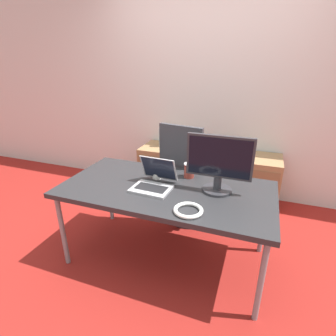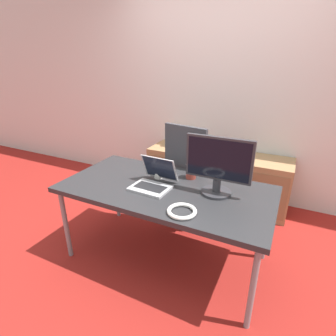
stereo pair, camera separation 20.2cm
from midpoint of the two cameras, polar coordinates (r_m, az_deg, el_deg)
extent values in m
plane|color=maroon|center=(2.51, -2.80, -18.71)|extent=(14.00, 14.00, 0.00)
cube|color=silver|center=(3.31, 7.10, 16.29)|extent=(10.00, 0.05, 2.60)
cube|color=#28282B|center=(2.12, -3.14, -4.72)|extent=(1.69, 0.85, 0.04)
cylinder|color=gray|center=(2.44, -24.26, -12.45)|extent=(0.04, 0.04, 0.66)
cylinder|color=gray|center=(1.90, 16.49, -22.80)|extent=(0.04, 0.04, 0.66)
cylinder|color=gray|center=(2.92, -14.51, -5.16)|extent=(0.04, 0.04, 0.66)
cylinder|color=gray|center=(2.48, 17.95, -10.95)|extent=(0.04, 0.04, 0.66)
cylinder|color=#232326|center=(3.04, 2.80, -9.94)|extent=(0.56, 0.56, 0.04)
cylinder|color=gray|center=(2.93, 2.88, -6.12)|extent=(0.05, 0.05, 0.43)
cube|color=#38383D|center=(2.83, 2.96, -2.33)|extent=(0.56, 0.56, 0.07)
cube|color=#38383D|center=(2.49, 0.37, 2.49)|extent=(0.44, 0.12, 0.60)
cube|color=#99754C|center=(3.46, -2.90, -0.25)|extent=(0.50, 0.47, 0.62)
cube|color=olive|center=(3.26, -4.53, -1.78)|extent=(0.46, 0.01, 0.50)
cube|color=#99754C|center=(3.22, 16.98, -3.06)|extent=(0.50, 0.47, 0.62)
cube|color=olive|center=(3.01, 16.63, -4.93)|extent=(0.46, 0.01, 0.50)
cylinder|color=silver|center=(3.32, -3.04, 6.65)|extent=(0.08, 0.08, 0.24)
cylinder|color=#3359B2|center=(3.28, -3.09, 8.82)|extent=(0.04, 0.04, 0.02)
cube|color=#ADADB2|center=(2.07, -6.48, -4.58)|extent=(0.31, 0.24, 0.02)
cube|color=black|center=(2.07, -6.49, -4.35)|extent=(0.25, 0.14, 0.00)
cube|color=#ADADB2|center=(2.15, -4.74, -0.15)|extent=(0.31, 0.11, 0.21)
cube|color=black|center=(2.14, -4.79, -0.14)|extent=(0.28, 0.09, 0.19)
cylinder|color=#2D2D33|center=(2.06, 7.85, -4.78)|extent=(0.23, 0.23, 0.02)
cylinder|color=#2D2D33|center=(2.04, 7.94, -3.28)|extent=(0.06, 0.06, 0.10)
cube|color=#2D2D33|center=(1.95, 8.27, 2.36)|extent=(0.50, 0.03, 0.33)
cube|color=black|center=(1.94, 8.17, 2.21)|extent=(0.46, 0.00, 0.29)
cylinder|color=white|center=(2.25, -5.02, -1.13)|extent=(0.07, 0.07, 0.10)
cylinder|color=maroon|center=(2.26, 2.08, -0.67)|extent=(0.09, 0.09, 0.12)
cylinder|color=white|center=(2.24, 2.11, 0.84)|extent=(0.09, 0.09, 0.01)
torus|color=white|center=(1.78, 1.16, -9.26)|extent=(0.20, 0.20, 0.03)
camera|label=1|loc=(0.10, -92.78, -1.15)|focal=28.00mm
camera|label=2|loc=(0.10, 87.22, 1.15)|focal=28.00mm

